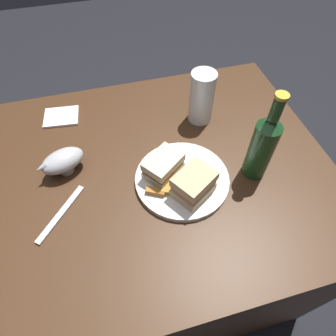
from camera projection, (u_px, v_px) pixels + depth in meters
ground_plane at (160, 259)px, 1.41m from camera, size 6.00×6.00×0.00m
dining_table at (158, 226)px, 1.12m from camera, size 1.02×0.82×0.74m
plate at (182, 179)px, 0.79m from camera, size 0.26×0.26×0.02m
sandwich_half_left at (163, 166)px, 0.77m from camera, size 0.12×0.12×0.06m
sandwich_half_right at (194, 184)px, 0.73m from camera, size 0.13×0.12×0.07m
potato_wedge_front at (166, 186)px, 0.76m from camera, size 0.04×0.05×0.02m
potato_wedge_middle at (159, 178)px, 0.77m from camera, size 0.05×0.05×0.02m
potato_wedge_back at (183, 185)px, 0.76m from camera, size 0.04×0.05×0.02m
potato_wedge_left_edge at (169, 179)px, 0.77m from camera, size 0.05×0.03×0.02m
potato_wedge_right_edge at (171, 186)px, 0.76m from camera, size 0.04×0.05×0.02m
potato_wedge_stray at (155, 192)px, 0.75m from camera, size 0.05×0.04×0.02m
pint_glass at (201, 101)px, 0.89m from camera, size 0.08×0.08×0.17m
gravy_boat at (62, 161)px, 0.79m from camera, size 0.14×0.11×0.07m
cider_bottle at (262, 146)px, 0.73m from camera, size 0.07×0.07×0.27m
napkin at (61, 117)px, 0.95m from camera, size 0.12×0.10×0.01m
fork at (61, 214)px, 0.73m from camera, size 0.13×0.15×0.01m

